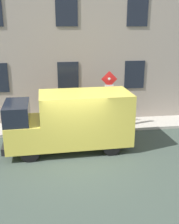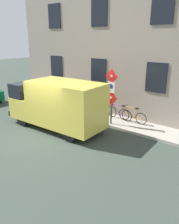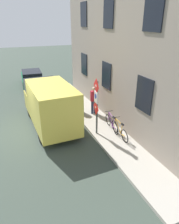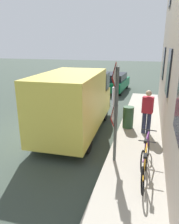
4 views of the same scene
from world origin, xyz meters
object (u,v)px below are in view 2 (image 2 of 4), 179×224
bicycle_purple (119,113)px  pedestrian (87,97)px  sign_post_stacked (111,91)px  bicycle_orange (132,116)px  delivery_van (57,104)px  litter_bin (74,106)px

bicycle_purple → pedestrian: (-0.05, 2.30, 0.56)m
sign_post_stacked → bicycle_orange: size_ratio=1.64×
delivery_van → bicycle_purple: bearing=-126.7°
sign_post_stacked → delivery_van: bearing=133.3°
sign_post_stacked → litter_bin: sign_post_stacked is taller
bicycle_orange → pedestrian: (-0.05, 3.13, 0.56)m
sign_post_stacked → bicycle_orange: 1.86m
litter_bin → delivery_van: bearing=-159.4°
delivery_van → sign_post_stacked: bearing=-138.8°
bicycle_purple → pedestrian: bearing=7.0°
sign_post_stacked → litter_bin: (0.15, 2.78, -1.33)m
sign_post_stacked → bicycle_orange: (0.94, -0.78, -1.41)m
bicycle_purple → litter_bin: litter_bin is taller
pedestrian → bicycle_purple: bearing=-170.0°
bicycle_orange → delivery_van: bearing=47.4°
bicycle_purple → pedestrian: pedestrian is taller
sign_post_stacked → delivery_van: size_ratio=0.52×
sign_post_stacked → delivery_van: (-1.90, 2.01, -0.58)m
litter_bin → bicycle_purple: bearing=-73.8°
sign_post_stacked → bicycle_purple: 1.69m
delivery_van → pedestrian: (2.79, 0.34, -0.26)m
sign_post_stacked → bicycle_purple: sign_post_stacked is taller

